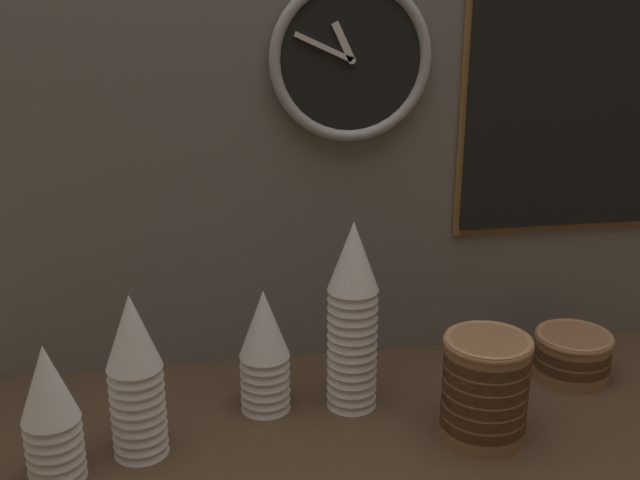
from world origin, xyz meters
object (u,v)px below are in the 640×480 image
Objects in this scene: bowl_stack_right at (485,385)px; wall_clock at (351,59)px; cup_stack_left at (51,413)px; cup_stack_center_right at (353,316)px; cup_stack_center at (264,350)px; menu_board at (572,80)px; cup_stack_center_left at (135,376)px; bowl_stack_far_right at (572,353)px.

wall_clock is (-16.11, 30.12, 47.12)cm from bowl_stack_right.
cup_stack_left is 0.65× the size of cup_stack_center_right.
cup_stack_center is at bearing -136.56° from wall_clock.
cup_stack_left is at bearing -160.69° from menu_board.
cup_stack_center is 0.77× the size of wall_clock.
cup_stack_center_right is 0.58× the size of menu_board.
cup_stack_center is 1.26× the size of bowl_stack_right.
cup_stack_left is 103.87cm from menu_board.
cup_stack_center_left is 1.54× the size of bowl_stack_right.
cup_stack_left is at bearing -164.31° from cup_stack_center_right.
bowl_stack_right is at bearing -145.18° from bowl_stack_far_right.
wall_clock is (17.25, 16.33, 45.27)cm from cup_stack_center.
cup_stack_left reaches higher than bowl_stack_far_right.
bowl_stack_right is at bearing -61.87° from wall_clock.
cup_stack_center is 1.00× the size of cup_stack_left.
bowl_stack_right is 58.20cm from wall_clock.
cup_stack_left is at bearing -169.46° from bowl_stack_far_right.
cup_stack_center is 72.97cm from menu_board.
cup_stack_center_left is 0.94× the size of wall_clock.
wall_clock is (2.68, 17.60, 39.55)cm from cup_stack_center_right.
wall_clock is 0.49× the size of menu_board.
wall_clock is at bearing 31.89° from cup_stack_left.
cup_stack_left is at bearing -179.48° from bowl_stack_right.
cup_stack_center_left is at bearing -154.04° from cup_stack_center.
cup_stack_center_left is 1.23× the size of cup_stack_left.
cup_stack_center_right reaches higher than cup_stack_center.
cup_stack_center is (20.26, 9.86, -2.45)cm from cup_stack_center_left.
cup_stack_center_right is 43.34cm from bowl_stack_far_right.
cup_stack_left is 65.50cm from bowl_stack_right.
wall_clock is at bearing -178.75° from menu_board.
cup_stack_left reaches higher than bowl_stack_right.
cup_stack_center_right is at bearing -4.98° from cup_stack_center.
wall_clock is at bearing 81.35° from cup_stack_center_right.
bowl_stack_far_right is 49.29cm from menu_board.
cup_stack_center is at bearing 175.02° from cup_stack_center_right.
menu_board reaches higher than cup_stack_center_left.
cup_stack_center_right is at bearing -175.45° from bowl_stack_far_right.
bowl_stack_right is (33.36, -13.79, -1.85)cm from cup_stack_center.
wall_clock reaches higher than bowl_stack_far_right.
wall_clock reaches higher than bowl_stack_right.
cup_stack_center_right reaches higher than bowl_stack_right.
menu_board is (78.36, 27.09, 38.20)cm from cup_stack_center_left.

